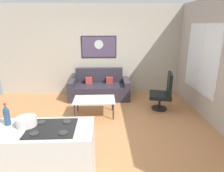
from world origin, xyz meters
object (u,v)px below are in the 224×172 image
Objects in this scene: armchair at (164,92)px; soda_bottle_2 at (7,115)px; couch at (99,89)px; wall_painting at (99,47)px; coffee_table at (94,100)px; mixing_bowl at (27,122)px.

armchair is 3.35× the size of soda_bottle_2.
couch is 1.67× the size of wall_painting.
armchair is 0.92× the size of wall_painting.
soda_bottle_2 is at bearing -115.20° from coffee_table.
armchair is at bearing -39.53° from wall_painting.
wall_painting is (0.10, 1.69, 1.13)m from coffee_table.
mixing_bowl is (-0.85, -3.43, 0.70)m from couch.
couch is at bearing 71.73° from soda_bottle_2.
armchair is at bearing 8.40° from coffee_table.
wall_painting reaches higher than coffee_table.
coffee_table is at bearing -94.61° from couch.
soda_bottle_2 is (-2.84, -2.43, 0.59)m from armchair.
soda_bottle_2 is 1.19× the size of mixing_bowl.
couch reaches higher than coffee_table.
mixing_bowl is 0.23× the size of wall_painting.
couch is 3.60m from mixing_bowl.
armchair reaches higher than coffee_table.
soda_bottle_2 is 0.28× the size of wall_painting.
coffee_table is at bearing -171.60° from armchair.
armchair is at bearing -28.87° from couch.
couch is 1.81× the size of armchair.
soda_bottle_2 is at bearing -139.41° from armchair.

